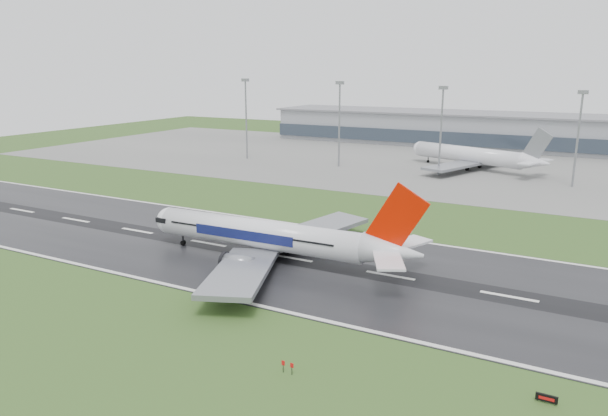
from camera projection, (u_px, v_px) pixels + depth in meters
The scene contains 11 objects.
ground at pixel (390, 276), 98.12m from camera, with size 520.00×520.00×0.00m, color #2B4B1B.
runway at pixel (390, 276), 98.11m from camera, with size 400.00×45.00×0.10m, color black.
apron at pixel (503, 168), 205.25m from camera, with size 400.00×130.00×0.08m, color slate.
terminal at pixel (526, 133), 254.87m from camera, with size 240.00×36.00×15.00m, color gray.
main_airliner at pixel (276, 219), 103.56m from camera, with size 56.04×53.37×16.55m, color silver, non-canonical shape.
parked_airliner at pixel (474, 147), 201.74m from camera, with size 55.80×51.95×16.36m, color silver, non-canonical shape.
runway_sign at pixel (547, 399), 60.55m from camera, with size 2.30×0.26×1.04m, color black, non-canonical shape.
floodmast_0 at pixel (246, 121), 224.15m from camera, with size 0.64×0.64×30.95m, color gray.
floodmast_1 at pixel (339, 126), 205.46m from camera, with size 0.64×0.64×30.29m, color gray.
floodmast_2 at pixel (441, 133), 188.39m from camera, with size 0.64×0.64×29.08m, color gray.
floodmast_3 at pixel (577, 142), 169.38m from camera, with size 0.64×0.64×28.37m, color gray.
Camera 1 is at (29.80, -88.69, 35.38)m, focal length 32.81 mm.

